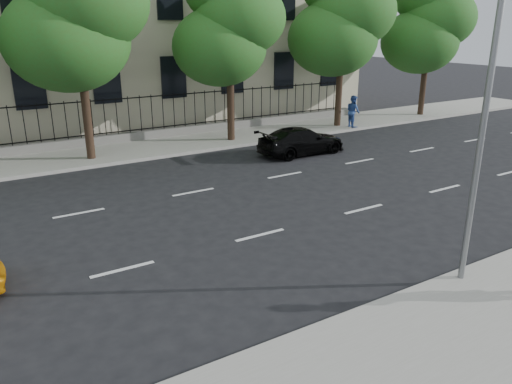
% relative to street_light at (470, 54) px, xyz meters
% --- Properties ---
extents(ground, '(120.00, 120.00, 0.00)m').
position_rel_street_light_xyz_m(ground, '(-2.50, 1.77, -5.15)').
color(ground, black).
rests_on(ground, ground).
extents(near_sidewalk, '(60.00, 4.00, 0.15)m').
position_rel_street_light_xyz_m(near_sidewalk, '(-2.50, -2.23, -5.07)').
color(near_sidewalk, gray).
rests_on(near_sidewalk, ground).
extents(far_sidewalk, '(60.00, 4.00, 0.15)m').
position_rel_street_light_xyz_m(far_sidewalk, '(-2.50, 15.77, -5.07)').
color(far_sidewalk, gray).
rests_on(far_sidewalk, ground).
extents(lane_markings, '(49.60, 4.62, 0.01)m').
position_rel_street_light_xyz_m(lane_markings, '(-2.50, 6.52, -5.14)').
color(lane_markings, silver).
rests_on(lane_markings, ground).
extents(iron_fence, '(30.00, 0.50, 2.20)m').
position_rel_street_light_xyz_m(iron_fence, '(-2.50, 17.47, -4.50)').
color(iron_fence, slate).
rests_on(iron_fence, far_sidewalk).
extents(street_light, '(0.25, 3.32, 8.05)m').
position_rel_street_light_xyz_m(street_light, '(0.00, 0.00, 0.00)').
color(street_light, slate).
rests_on(street_light, near_sidewalk).
extents(tree_c, '(5.89, 5.50, 9.80)m').
position_rel_street_light_xyz_m(tree_c, '(-4.46, 15.13, 1.26)').
color(tree_c, '#382619').
rests_on(tree_c, far_sidewalk).
extents(tree_d, '(5.34, 4.94, 8.84)m').
position_rel_street_light_xyz_m(tree_d, '(2.54, 15.13, 0.69)').
color(tree_d, '#382619').
rests_on(tree_d, far_sidewalk).
extents(tree_e, '(5.71, 5.31, 9.46)m').
position_rel_street_light_xyz_m(tree_e, '(9.54, 15.13, 1.05)').
color(tree_e, '#382619').
rests_on(tree_e, far_sidewalk).
extents(tree_f, '(5.52, 5.12, 9.01)m').
position_rel_street_light_xyz_m(tree_f, '(16.54, 15.13, 0.73)').
color(tree_f, '#382619').
rests_on(tree_f, far_sidewalk).
extents(black_sedan, '(4.28, 1.75, 1.24)m').
position_rel_street_light_xyz_m(black_sedan, '(4.09, 11.17, -4.53)').
color(black_sedan, black).
rests_on(black_sedan, ground).
extents(pedestrian_far, '(0.83, 0.98, 1.78)m').
position_rel_street_light_xyz_m(pedestrian_far, '(9.93, 14.17, -4.11)').
color(pedestrian_far, '#2D4B90').
rests_on(pedestrian_far, far_sidewalk).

